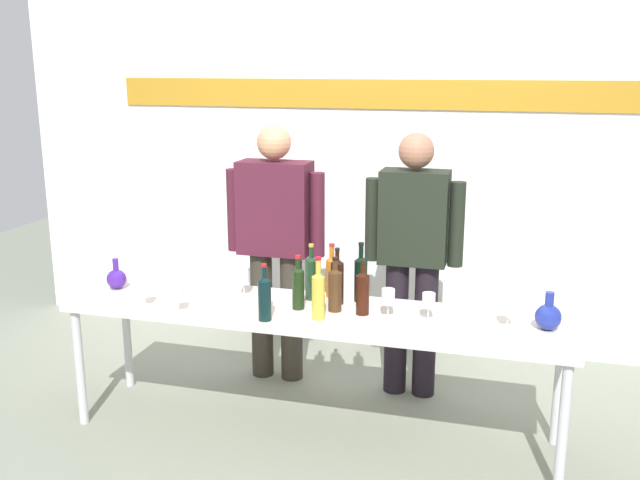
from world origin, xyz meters
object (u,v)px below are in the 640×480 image
at_px(wine_bottle_2, 265,297).
at_px(wine_glass_left_2, 144,289).
at_px(presenter_right, 413,250).
at_px(wine_bottle_7, 337,280).
at_px(presenter_left, 275,236).
at_px(wine_glass_right_2, 388,297).
at_px(wine_glass_right_1, 508,308).
at_px(wine_glass_left_0, 243,276).
at_px(wine_glass_right_0, 429,301).
at_px(wine_bottle_4, 335,288).
at_px(wine_bottle_5, 332,274).
at_px(decanter_blue_left, 117,278).
at_px(wine_bottle_0, 363,291).
at_px(wine_bottle_8, 311,276).
at_px(display_table, 312,319).
at_px(wine_bottle_3, 361,277).
at_px(decanter_blue_right, 548,316).
at_px(wine_glass_left_1, 178,293).
at_px(wine_bottle_6, 298,286).
at_px(wine_bottle_1, 318,293).

distance_m(wine_bottle_2, wine_glass_left_2, 0.70).
height_order(presenter_right, wine_bottle_7, presenter_right).
relative_size(wine_bottle_2, wine_bottle_7, 0.95).
bearing_deg(presenter_left, wine_glass_right_2, -37.91).
xyz_separation_m(wine_glass_right_1, wine_glass_right_2, (-0.60, -0.03, 0.01)).
bearing_deg(presenter_right, wine_glass_left_0, -149.10).
distance_m(wine_glass_right_0, wine_glass_right_1, 0.39).
relative_size(wine_bottle_4, wine_bottle_5, 0.96).
relative_size(decanter_blue_left, wine_bottle_0, 0.62).
bearing_deg(wine_bottle_8, display_table, -71.88).
distance_m(wine_bottle_3, wine_bottle_4, 0.22).
height_order(display_table, wine_glass_right_1, wine_glass_right_1).
xyz_separation_m(decanter_blue_right, wine_glass_right_0, (-0.58, -0.03, 0.03)).
relative_size(wine_bottle_4, wine_glass_left_0, 1.82).
bearing_deg(wine_bottle_3, wine_bottle_8, -170.89).
xyz_separation_m(wine_glass_left_0, wine_glass_right_0, (1.05, -0.12, -0.01)).
bearing_deg(wine_glass_left_1, decanter_blue_left, 152.71).
distance_m(decanter_blue_right, wine_bottle_6, 1.27).
relative_size(display_table, wine_glass_left_2, 20.48).
height_order(wine_glass_left_1, wine_glass_right_1, wine_glass_left_1).
relative_size(display_table, wine_bottle_4, 9.18).
bearing_deg(presenter_right, wine_glass_right_0, -74.33).
relative_size(decanter_blue_right, wine_bottle_0, 0.66).
bearing_deg(wine_glass_left_1, presenter_right, 38.99).
height_order(decanter_blue_left, wine_glass_left_2, decanter_blue_left).
relative_size(presenter_left, wine_glass_right_1, 12.05).
xyz_separation_m(display_table, wine_glass_right_2, (0.41, -0.00, 0.16)).
bearing_deg(presenter_left, wine_bottle_6, -61.48).
bearing_deg(wine_glass_right_2, wine_bottle_5, 146.28).
bearing_deg(wine_bottle_1, wine_glass_right_0, 13.88).
bearing_deg(wine_glass_right_1, wine_bottle_7, 173.28).
height_order(wine_bottle_7, wine_glass_right_2, wine_bottle_7).
xyz_separation_m(wine_bottle_1, wine_bottle_8, (-0.12, 0.29, -0.00)).
relative_size(decanter_blue_right, wine_glass_left_1, 1.31).
xyz_separation_m(wine_glass_left_1, wine_glass_left_2, (-0.22, 0.05, -0.02)).
height_order(wine_bottle_1, wine_bottle_4, wine_bottle_1).
distance_m(wine_bottle_5, wine_bottle_6, 0.27).
distance_m(presenter_right, wine_glass_left_1, 1.41).
distance_m(wine_glass_left_0, wine_glass_right_0, 1.06).
bearing_deg(wine_glass_right_0, wine_glass_right_2, -176.65).
distance_m(decanter_blue_left, wine_bottle_1, 1.28).
bearing_deg(wine_bottle_6, decanter_blue_left, 177.78).
xyz_separation_m(wine_bottle_2, wine_glass_right_0, (0.80, 0.23, -0.02)).
distance_m(presenter_right, wine_glass_left_0, 1.02).
relative_size(wine_bottle_0, wine_glass_left_2, 2.23).
bearing_deg(wine_bottle_4, display_table, -172.69).
bearing_deg(wine_bottle_7, wine_glass_right_1, -6.72).
xyz_separation_m(presenter_right, wine_bottle_4, (-0.31, -0.64, -0.07)).
xyz_separation_m(display_table, wine_bottle_3, (0.21, 0.21, 0.19)).
height_order(decanter_blue_left, presenter_left, presenter_left).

